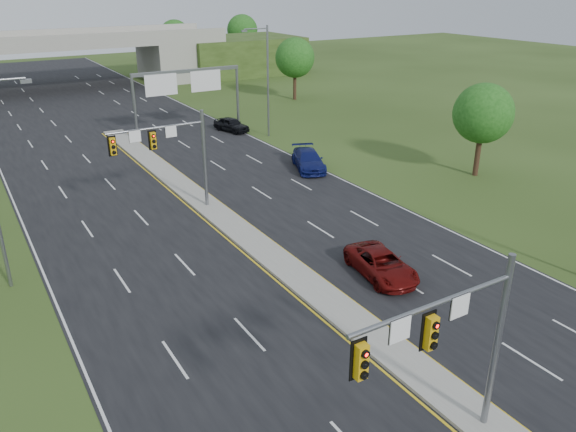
% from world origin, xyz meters
% --- Properties ---
extents(ground, '(240.00, 240.00, 0.00)m').
position_xyz_m(ground, '(0.00, 0.00, 0.00)').
color(ground, '#2C3F16').
rests_on(ground, ground).
extents(road, '(24.00, 160.00, 0.02)m').
position_xyz_m(road, '(0.00, 35.00, 0.01)').
color(road, black).
rests_on(road, ground).
extents(median, '(2.00, 54.00, 0.16)m').
position_xyz_m(median, '(0.00, 23.00, 0.10)').
color(median, gray).
rests_on(median, road).
extents(lane_markings, '(23.72, 160.00, 0.01)m').
position_xyz_m(lane_markings, '(-0.60, 28.91, 0.02)').
color(lane_markings, gold).
rests_on(lane_markings, road).
extents(signal_mast_near, '(6.62, 0.60, 7.00)m').
position_xyz_m(signal_mast_near, '(-2.26, -0.07, 4.73)').
color(signal_mast_near, slate).
rests_on(signal_mast_near, ground).
extents(signal_mast_far, '(6.62, 0.60, 7.00)m').
position_xyz_m(signal_mast_far, '(-2.26, 24.93, 4.73)').
color(signal_mast_far, slate).
rests_on(signal_mast_far, ground).
extents(sign_gantry, '(11.58, 0.44, 6.67)m').
position_xyz_m(sign_gantry, '(6.68, 44.92, 5.24)').
color(sign_gantry, slate).
rests_on(sign_gantry, ground).
extents(overpass, '(80.00, 14.00, 8.10)m').
position_xyz_m(overpass, '(0.00, 80.00, 3.55)').
color(overpass, gray).
rests_on(overpass, ground).
extents(lightpole_r_far, '(2.85, 0.25, 11.00)m').
position_xyz_m(lightpole_r_far, '(13.30, 40.00, 6.10)').
color(lightpole_r_far, slate).
rests_on(lightpole_r_far, ground).
extents(tree_r_near, '(4.80, 4.80, 7.60)m').
position_xyz_m(tree_r_near, '(22.00, 20.00, 5.18)').
color(tree_r_near, '#382316').
rests_on(tree_r_near, ground).
extents(tree_r_mid, '(5.20, 5.20, 8.12)m').
position_xyz_m(tree_r_mid, '(26.00, 55.00, 5.51)').
color(tree_r_mid, '#382316').
rests_on(tree_r_mid, ground).
extents(tree_back_c, '(5.60, 5.60, 8.32)m').
position_xyz_m(tree_back_c, '(24.00, 94.00, 5.51)').
color(tree_back_c, '#382316').
rests_on(tree_back_c, ground).
extents(tree_back_d, '(6.00, 6.00, 8.85)m').
position_xyz_m(tree_back_d, '(38.00, 94.00, 5.84)').
color(tree_back_d, '#382316').
rests_on(tree_back_d, ground).
extents(car_far_a, '(3.10, 5.39, 1.42)m').
position_xyz_m(car_far_a, '(4.05, 10.66, 0.73)').
color(car_far_a, '#570A08').
rests_on(car_far_a, road).
extents(car_far_b, '(4.07, 5.94, 1.60)m').
position_xyz_m(car_far_b, '(10.96, 28.55, 0.82)').
color(car_far_b, '#0E1656').
rests_on(car_far_b, road).
extents(car_far_c, '(2.92, 4.66, 1.48)m').
position_xyz_m(car_far_c, '(11.00, 43.69, 0.76)').
color(car_far_c, black).
rests_on(car_far_c, road).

